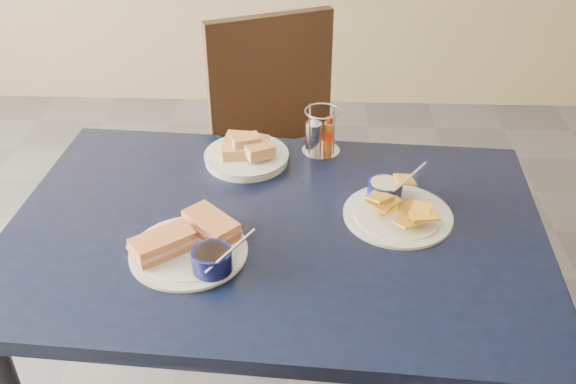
{
  "coord_description": "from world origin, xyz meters",
  "views": [
    {
      "loc": [
        0.05,
        -1.01,
        1.69
      ],
      "look_at": [
        0.0,
        0.29,
        0.82
      ],
      "focal_mm": 40.0,
      "sensor_mm": 36.0,
      "label": 1
    }
  ],
  "objects_px": {
    "bread_basket": "(247,153)",
    "chair_far": "(291,137)",
    "condiment_caddy": "(320,134)",
    "dining_table": "(275,244)",
    "plantain_plate": "(394,206)",
    "sandwich_plate": "(193,245)"
  },
  "relations": [
    {
      "from": "chair_far",
      "to": "sandwich_plate",
      "type": "bearing_deg",
      "value": -102.11
    },
    {
      "from": "chair_far",
      "to": "bread_basket",
      "type": "xyz_separation_m",
      "value": [
        -0.11,
        -0.49,
        0.21
      ]
    },
    {
      "from": "sandwich_plate",
      "to": "plantain_plate",
      "type": "xyz_separation_m",
      "value": [
        0.48,
        0.18,
        -0.0
      ]
    },
    {
      "from": "dining_table",
      "to": "condiment_caddy",
      "type": "distance_m",
      "value": 0.4
    },
    {
      "from": "condiment_caddy",
      "to": "bread_basket",
      "type": "bearing_deg",
      "value": -162.83
    },
    {
      "from": "dining_table",
      "to": "chair_far",
      "type": "distance_m",
      "value": 0.79
    },
    {
      "from": "dining_table",
      "to": "sandwich_plate",
      "type": "height_order",
      "value": "sandwich_plate"
    },
    {
      "from": "dining_table",
      "to": "plantain_plate",
      "type": "relative_size",
      "value": 5.01
    },
    {
      "from": "bread_basket",
      "to": "chair_far",
      "type": "bearing_deg",
      "value": 77.41
    },
    {
      "from": "chair_far",
      "to": "plantain_plate",
      "type": "xyz_separation_m",
      "value": [
        0.28,
        -0.72,
        0.21
      ]
    },
    {
      "from": "bread_basket",
      "to": "condiment_caddy",
      "type": "distance_m",
      "value": 0.22
    },
    {
      "from": "dining_table",
      "to": "sandwich_plate",
      "type": "xyz_separation_m",
      "value": [
        -0.18,
        -0.12,
        0.08
      ]
    },
    {
      "from": "chair_far",
      "to": "bread_basket",
      "type": "height_order",
      "value": "chair_far"
    },
    {
      "from": "dining_table",
      "to": "chair_far",
      "type": "height_order",
      "value": "chair_far"
    },
    {
      "from": "chair_far",
      "to": "bread_basket",
      "type": "relative_size",
      "value": 4.18
    },
    {
      "from": "sandwich_plate",
      "to": "bread_basket",
      "type": "height_order",
      "value": "sandwich_plate"
    },
    {
      "from": "dining_table",
      "to": "sandwich_plate",
      "type": "distance_m",
      "value": 0.23
    },
    {
      "from": "sandwich_plate",
      "to": "dining_table",
      "type": "bearing_deg",
      "value": 32.92
    },
    {
      "from": "plantain_plate",
      "to": "condiment_caddy",
      "type": "relative_size",
      "value": 2.0
    },
    {
      "from": "sandwich_plate",
      "to": "bread_basket",
      "type": "distance_m",
      "value": 0.43
    },
    {
      "from": "chair_far",
      "to": "condiment_caddy",
      "type": "distance_m",
      "value": 0.5
    },
    {
      "from": "dining_table",
      "to": "bread_basket",
      "type": "xyz_separation_m",
      "value": [
        -0.1,
        0.3,
        0.09
      ]
    }
  ]
}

